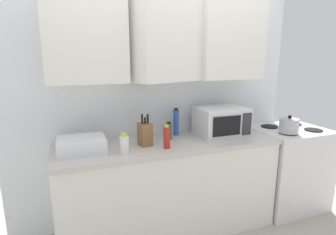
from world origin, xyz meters
TOP-DOWN VIEW (x-y plane):
  - wall_back_with_cabinets at (0.00, -0.07)m, footprint 2.92×0.53m
  - counter_run at (0.00, -0.30)m, footprint 2.05×0.63m
  - stove_range at (1.41, -0.32)m, footprint 0.76×0.64m
  - kettle at (1.24, -0.46)m, footprint 0.19×0.19m
  - microwave at (0.56, -0.26)m, footprint 0.48×0.37m
  - dish_rack at (-0.77, -0.30)m, footprint 0.38×0.30m
  - knife_block at (-0.23, -0.31)m, footprint 0.12×0.14m
  - bottle_white_jar at (-0.45, -0.46)m, footprint 0.07×0.07m
  - bottle_red_sauce at (-0.08, -0.46)m, footprint 0.05×0.05m
  - bottle_soy_dark at (0.91, -0.17)m, footprint 0.07×0.07m
  - bottle_blue_cleaner at (0.14, -0.10)m, footprint 0.06×0.06m
  - bottle_green_oil at (0.02, -0.22)m, footprint 0.06×0.06m

SIDE VIEW (x-z plane):
  - counter_run at x=0.00m, z-range 0.00..0.90m
  - stove_range at x=1.41m, z-range 0.00..0.91m
  - dish_rack at x=-0.77m, z-range 0.90..1.02m
  - bottle_white_jar at x=-0.45m, z-range 0.89..1.06m
  - bottle_green_oil at x=0.02m, z-range 0.90..1.06m
  - kettle at x=1.24m, z-range 0.89..1.08m
  - bottle_soy_dark at x=0.91m, z-range 0.89..1.09m
  - bottle_red_sauce at x=-0.08m, z-range 0.89..1.10m
  - knife_block at x=-0.23m, z-range 0.86..1.15m
  - bottle_blue_cleaner at x=0.14m, z-range 0.89..1.17m
  - microwave at x=0.56m, z-range 0.90..1.18m
  - wall_back_with_cabinets at x=0.00m, z-range 0.27..2.87m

